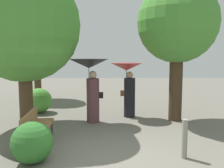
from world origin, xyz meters
name	(u,v)px	position (x,y,z in m)	size (l,w,h in m)	color
ground_plane	(113,161)	(0.00, 0.00, 0.00)	(40.00, 40.00, 0.00)	#6B665B
person_left	(90,76)	(-0.71, 3.01, 1.53)	(1.29, 1.29, 2.08)	#563338
person_right	(128,79)	(0.56, 3.74, 1.35)	(1.11, 1.11, 1.93)	black
park_bench	(36,125)	(-1.83, 0.85, 0.51)	(0.61, 1.54, 0.83)	#38383D
tree_near_left	(37,44)	(-3.69, 7.32, 2.77)	(2.38, 2.38, 4.19)	#4C3823
tree_near_right	(178,14)	(2.14, 3.25, 3.52)	(2.64, 2.64, 5.19)	#42301E
tree_mid_left	(23,16)	(-2.67, 2.61, 3.36)	(3.43, 3.43, 5.29)	#4C3823
bush_path_right	(39,100)	(-2.80, 4.41, 0.48)	(0.95, 0.95, 0.95)	#4C9338
bush_behind_bench	(32,142)	(-1.64, -0.08, 0.42)	(0.85, 0.85, 0.85)	#2D6B28
path_marker_post	(185,139)	(1.51, 0.13, 0.42)	(0.12, 0.12, 0.84)	gray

